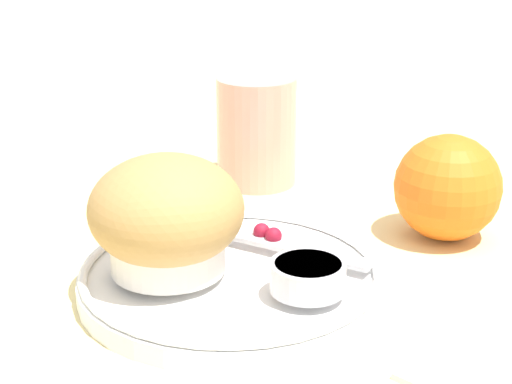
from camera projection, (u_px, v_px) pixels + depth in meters
The scene contains 8 objects.
ground_plane at pixel (257, 290), 0.59m from camera, with size 3.00×3.00×0.00m, color beige.
plate at pixel (231, 279), 0.58m from camera, with size 0.21×0.21×0.02m.
muffin at pixel (166, 217), 0.56m from camera, with size 0.10×0.10×0.08m.
cream_ramekin at pixel (308, 275), 0.54m from camera, with size 0.05×0.05×0.02m.
berry_pair at pixel (268, 233), 0.61m from camera, with size 0.02×0.01×0.01m.
butter_knife at pixel (265, 241), 0.61m from camera, with size 0.16×0.05×0.00m.
orange_fruit at pixel (448, 187), 0.66m from camera, with size 0.08×0.08×0.08m.
juice_glass at pixel (256, 131), 0.77m from camera, with size 0.07×0.07×0.10m.
Camera 1 is at (0.36, -0.38, 0.27)m, focal length 60.00 mm.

